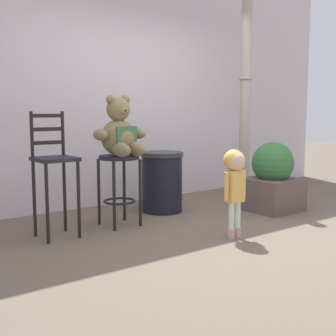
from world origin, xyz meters
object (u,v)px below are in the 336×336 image
Objects in this scene: bar_chair_empty at (54,167)px; teddy_bear at (120,133)px; lamppost at (245,117)px; planter_with_shrub at (272,179)px; bar_stool_with_teddy at (119,175)px; trash_bin at (162,182)px; child_walking at (235,174)px.

teddy_bear is at bearing -2.90° from bar_chair_empty.
lamppost is 1.11m from planter_with_shrub.
bar_chair_empty is (-0.71, 0.01, 0.14)m from bar_stool_with_teddy.
bar_stool_with_teddy is 0.62× the size of bar_chair_empty.
trash_bin is at bearing -179.85° from lamppost.
lamppost is at bearing 7.05° from bar_stool_with_teddy.
child_walking is 1.71m from bar_chair_empty.
trash_bin is (0.14, 1.33, -0.25)m from child_walking.
planter_with_shrub is at bearing -11.02° from bar_chair_empty.
planter_with_shrub is (-0.31, -0.76, -0.74)m from lamppost.
planter_with_shrub is at bearing -14.88° from bar_stool_with_teddy.
bar_stool_with_teddy is 0.73m from bar_chair_empty.
trash_bin is 1.52m from bar_chair_empty.
lamppost is at bearing 67.65° from planter_with_shrub.
child_walking is 1.39m from planter_with_shrub.
teddy_bear is 0.74× the size of child_walking.
bar_chair_empty reaches higher than child_walking.
child_walking reaches higher than trash_bin.
lamppost is (1.42, 0.00, 0.76)m from trash_bin.
child_walking is at bearing -59.26° from teddy_bear.
child_walking is at bearing -155.17° from planter_with_shrub.
bar_stool_with_teddy is at bearing 90.00° from teddy_bear.
teddy_bear is 0.77m from bar_chair_empty.
bar_chair_empty reaches higher than bar_stool_with_teddy.
lamppost is at bearing 7.81° from teddy_bear.
lamppost is at bearing 0.15° from trash_bin.
trash_bin is at bearing 37.02° from child_walking.
child_walking is at bearing -139.31° from lamppost.
teddy_bear is at bearing 165.96° from planter_with_shrub.
child_walking is (0.62, -1.04, -0.36)m from teddy_bear.
bar_stool_with_teddy is at bearing -172.95° from lamppost.
lamppost reaches higher than planter_with_shrub.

